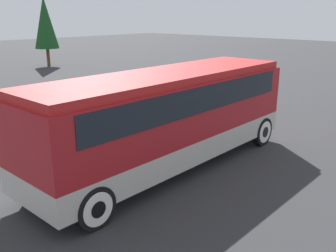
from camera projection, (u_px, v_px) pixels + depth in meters
ground_plane at (168, 167)px, 11.61m from camera, size 120.00×120.00×0.00m
tour_bus at (170, 111)px, 11.16m from camera, size 9.23×2.55×2.95m
parked_car_near at (151, 97)px, 17.90m from camera, size 4.28×1.94×1.46m
parked_car_mid at (108, 90)px, 19.91m from camera, size 4.39×1.98×1.35m
tree_right at (45, 23)px, 32.85m from camera, size 2.10×2.10×6.04m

